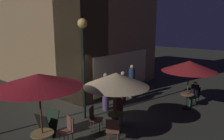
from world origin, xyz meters
TOP-DOWN VIEW (x-y plane):
  - ground_plane at (0.00, 0.00)m, footprint 60.00×60.00m
  - cafe_building at (2.97, 3.73)m, footprint 7.16×9.07m
  - street_lamp_near_corner at (0.00, -0.16)m, footprint 0.39×0.39m
  - menu_sandwich_board at (-1.89, -0.24)m, footprint 0.73×0.65m
  - cafe_table_0 at (-2.67, -1.10)m, footprint 0.68×0.68m
  - cafe_table_1 at (-0.17, -1.93)m, footprint 0.62×0.62m
  - cafe_table_2 at (3.72, -3.12)m, footprint 0.60×0.60m
  - patio_umbrella_0 at (-2.67, -1.10)m, footprint 2.50×2.50m
  - patio_umbrella_1 at (-0.17, -1.93)m, footprint 2.32×2.32m
  - patio_umbrella_2 at (3.72, -3.12)m, footprint 2.47×2.47m
  - cafe_chair_0 at (-1.81, -1.24)m, footprint 0.45×0.45m
  - cafe_chair_1 at (-0.86, -2.34)m, footprint 0.59×0.59m
  - cafe_chair_2 at (0.58, -1.46)m, footprint 0.55×0.55m
  - cafe_chair_3 at (-0.52, -1.18)m, footprint 0.56×0.56m
  - cafe_chair_4 at (4.52, -3.25)m, footprint 0.45×0.45m
  - patron_seated_0 at (0.46, -1.53)m, footprint 0.52×0.47m
  - patron_seated_1 at (4.38, -3.23)m, footprint 0.55×0.42m
  - patron_standing_2 at (1.26, -0.24)m, footprint 0.35×0.35m
  - patron_standing_3 at (2.50, -0.32)m, footprint 0.38×0.38m
  - patron_standing_4 at (3.47, -0.20)m, footprint 0.33×0.33m

SIDE VIEW (x-z plane):
  - ground_plane at x=0.00m, z-range 0.00..0.00m
  - menu_sandwich_board at x=-1.89m, z-range 0.01..0.93m
  - cafe_table_2 at x=3.72m, z-range 0.11..0.84m
  - cafe_table_1 at x=-0.17m, z-range 0.12..0.85m
  - cafe_table_0 at x=-2.67m, z-range 0.15..0.89m
  - cafe_chair_4 at x=4.52m, z-range 0.09..1.00m
  - cafe_chair_3 at x=-0.52m, z-range 0.08..1.01m
  - cafe_chair_1 at x=-0.86m, z-range 0.09..1.00m
  - cafe_chair_2 at x=0.58m, z-range 0.11..1.03m
  - cafe_chair_0 at x=-1.81m, z-range 0.10..1.07m
  - patron_seated_1 at x=4.38m, z-range 0.08..1.29m
  - patron_seated_0 at x=0.46m, z-range 0.08..1.33m
  - patron_standing_3 at x=2.50m, z-range 0.00..1.63m
  - patron_standing_2 at x=1.26m, z-range 0.01..1.75m
  - patron_standing_4 at x=3.47m, z-range 0.01..1.81m
  - patio_umbrella_1 at x=-0.17m, z-range 0.87..3.13m
  - patio_umbrella_2 at x=3.72m, z-range 0.90..3.18m
  - patio_umbrella_0 at x=-2.67m, z-range 1.07..3.62m
  - street_lamp_near_corner at x=0.00m, z-range 1.08..5.20m
  - cafe_building at x=2.97m, z-range -0.01..9.38m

